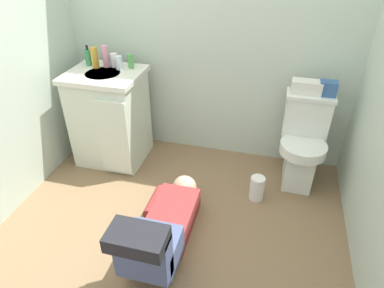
% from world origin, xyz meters
% --- Properties ---
extents(ground_plane, '(2.91, 3.20, 0.04)m').
position_xyz_m(ground_plane, '(0.00, 0.00, -0.02)').
color(ground_plane, olive).
extents(wall_back, '(2.57, 0.08, 2.40)m').
position_xyz_m(wall_back, '(0.00, 1.14, 1.20)').
color(wall_back, '#B7C7B5').
rests_on(wall_back, ground_plane).
extents(toilet, '(0.36, 0.46, 0.75)m').
position_xyz_m(toilet, '(0.85, 0.82, 0.37)').
color(toilet, silver).
rests_on(toilet, ground_plane).
extents(vanity_cabinet, '(0.60, 0.53, 0.82)m').
position_xyz_m(vanity_cabinet, '(-0.77, 0.74, 0.42)').
color(vanity_cabinet, silver).
rests_on(vanity_cabinet, ground_plane).
extents(faucet, '(0.02, 0.02, 0.10)m').
position_xyz_m(faucet, '(-0.77, 0.89, 0.87)').
color(faucet, silver).
rests_on(faucet, vanity_cabinet).
extents(person_plumber, '(0.39, 1.06, 0.52)m').
position_xyz_m(person_plumber, '(-0.00, -0.15, 0.18)').
color(person_plumber, maroon).
rests_on(person_plumber, ground_plane).
extents(tissue_box, '(0.22, 0.11, 0.10)m').
position_xyz_m(tissue_box, '(0.80, 0.91, 0.80)').
color(tissue_box, silver).
rests_on(tissue_box, toilet).
extents(toiletry_bag, '(0.12, 0.09, 0.11)m').
position_xyz_m(toiletry_bag, '(0.95, 0.91, 0.81)').
color(toiletry_bag, '#33598C').
rests_on(toiletry_bag, toilet).
extents(soap_dispenser, '(0.06, 0.06, 0.17)m').
position_xyz_m(soap_dispenser, '(-0.96, 0.87, 0.89)').
color(soap_dispenser, '#388D57').
rests_on(soap_dispenser, vanity_cabinet).
extents(bottle_amber, '(0.06, 0.06, 0.17)m').
position_xyz_m(bottle_amber, '(-0.88, 0.83, 0.91)').
color(bottle_amber, gold).
rests_on(bottle_amber, vanity_cabinet).
extents(bottle_pink, '(0.05, 0.05, 0.18)m').
position_xyz_m(bottle_pink, '(-0.80, 0.86, 0.91)').
color(bottle_pink, pink).
rests_on(bottle_pink, vanity_cabinet).
extents(bottle_white, '(0.06, 0.06, 0.11)m').
position_xyz_m(bottle_white, '(-0.74, 0.89, 0.88)').
color(bottle_white, silver).
rests_on(bottle_white, vanity_cabinet).
extents(bottle_clear, '(0.06, 0.06, 0.11)m').
position_xyz_m(bottle_clear, '(-0.68, 0.85, 0.87)').
color(bottle_clear, silver).
rests_on(bottle_clear, vanity_cabinet).
extents(bottle_green, '(0.05, 0.05, 0.12)m').
position_xyz_m(bottle_green, '(-0.59, 0.89, 0.88)').
color(bottle_green, '#4F9A48').
rests_on(bottle_green, vanity_cabinet).
extents(paper_towel_roll, '(0.11, 0.11, 0.20)m').
position_xyz_m(paper_towel_roll, '(0.55, 0.50, 0.10)').
color(paper_towel_roll, white).
rests_on(paper_towel_roll, ground_plane).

